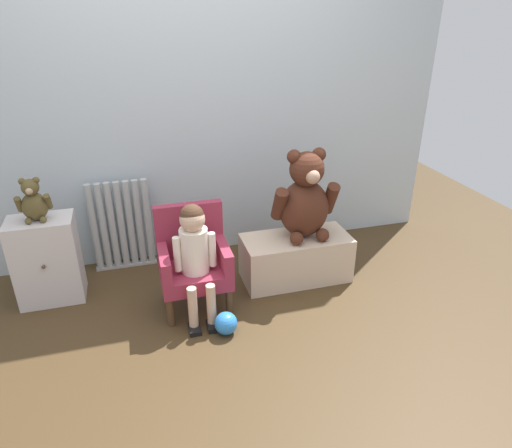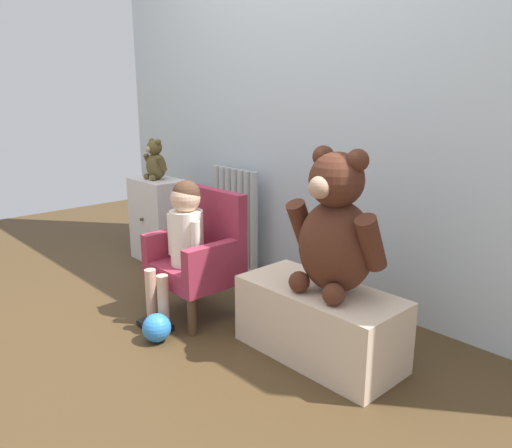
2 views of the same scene
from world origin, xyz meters
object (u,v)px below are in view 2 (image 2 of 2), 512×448
child_armchair (201,254)px  toy_ball (157,328)px  child_figure (183,231)px  small_teddy_bear (155,162)px  low_bench (319,322)px  large_teddy_bear (335,230)px  radiator (235,219)px  small_dresser (159,220)px

child_armchair → toy_ball: child_armchair is taller
child_figure → small_teddy_bear: size_ratio=2.66×
low_bench → child_figure: bearing=-163.9°
large_teddy_bear → low_bench: bearing=-161.3°
low_bench → small_teddy_bear: size_ratio=2.72×
large_teddy_bear → toy_ball: bearing=-144.0°
radiator → toy_ball: radiator is taller
child_armchair → small_teddy_bear: size_ratio=2.40×
small_teddy_bear → toy_ball: bearing=-33.0°
child_armchair → child_figure: child_figure is taller
low_bench → radiator: bearing=156.7°
radiator → toy_ball: bearing=-60.3°
child_armchair → low_bench: (0.73, 0.10, -0.16)m
child_armchair → low_bench: bearing=8.0°
child_figure → low_bench: 0.82m
small_dresser → toy_ball: (1.01, -0.66, -0.22)m
radiator → child_armchair: (0.42, -0.60, -0.01)m
child_armchair → toy_ball: size_ratio=4.79×
small_dresser → child_figure: (0.89, -0.41, 0.18)m
radiator → child_figure: bearing=-59.1°
large_teddy_bear → child_figure: bearing=-163.7°
small_dresser → child_armchair: child_armchair is taller
low_bench → large_teddy_bear: bearing=18.7°
small_dresser → large_teddy_bear: size_ratio=0.93×
radiator → toy_ball: size_ratio=4.88×
low_bench → small_teddy_bear: 1.71m
small_teddy_bear → child_figure: bearing=-24.6°
toy_ball → large_teddy_bear: bearing=36.0°
small_dresser → small_teddy_bear: bearing=-96.0°
low_bench → small_teddy_bear: (-1.62, 0.20, 0.53)m
radiator → child_figure: child_figure is taller
radiator → small_teddy_bear: bearing=-147.8°
child_armchair → small_teddy_bear: bearing=161.4°
low_bench → small_dresser: bearing=172.8°
child_figure → small_teddy_bear: 1.00m
small_dresser → small_teddy_bear: size_ratio=2.10×
toy_ball → child_figure: bearing=116.0°
child_armchair → small_teddy_bear: 1.01m
low_bench → small_teddy_bear: bearing=173.0°
radiator → small_dresser: size_ratio=1.16×
child_figure → small_teddy_bear: (-0.89, 0.41, 0.22)m
child_armchair → large_teddy_bear: large_teddy_bear is taller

